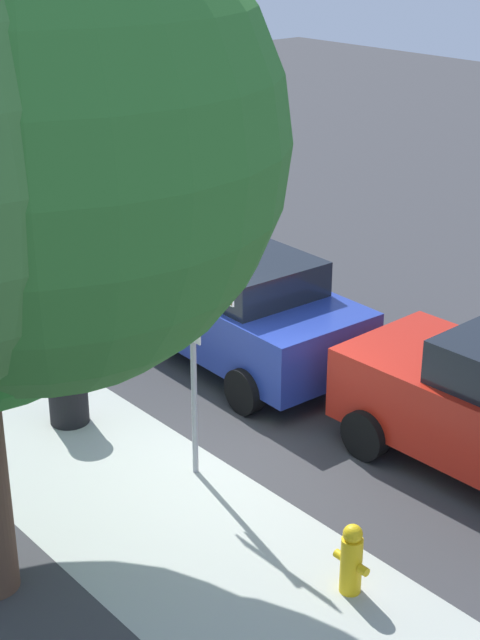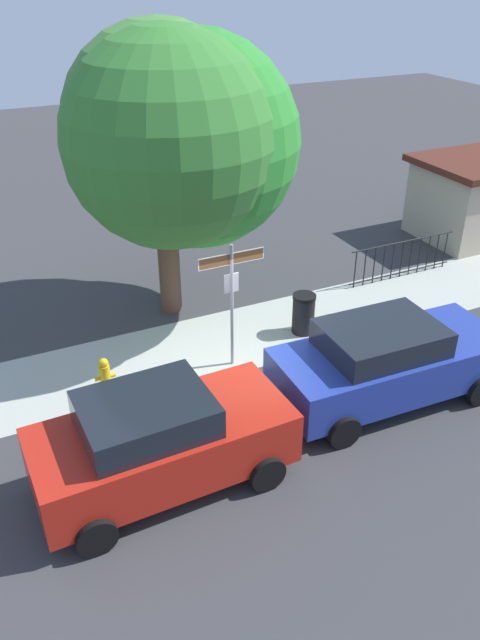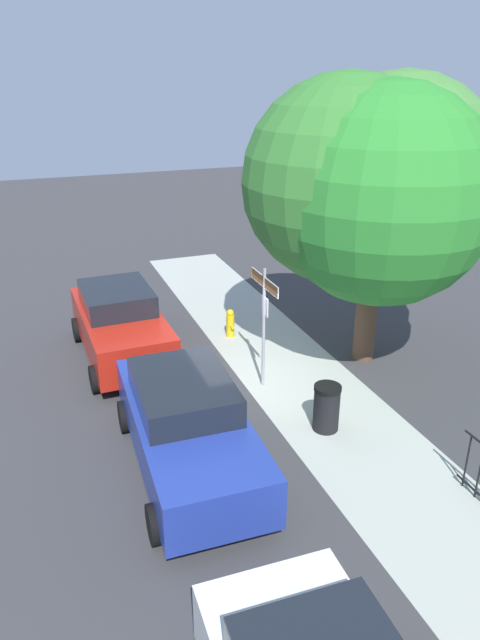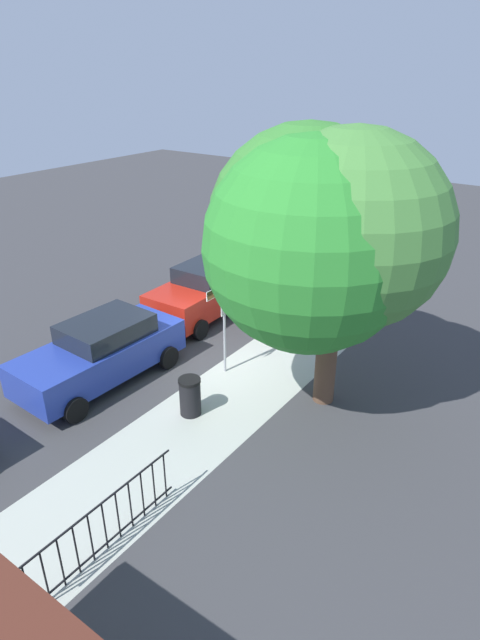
# 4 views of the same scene
# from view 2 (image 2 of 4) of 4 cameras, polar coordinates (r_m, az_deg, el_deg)

# --- Properties ---
(ground_plane) EXTENTS (60.00, 60.00, 0.00)m
(ground_plane) POSITION_cam_2_polar(r_m,az_deg,el_deg) (13.47, -0.27, -4.88)
(ground_plane) COLOR #38383A
(sidewalk_strip) EXTENTS (24.00, 2.60, 0.00)m
(sidewalk_strip) POSITION_cam_2_polar(r_m,az_deg,el_deg) (15.22, 4.46, -0.46)
(sidewalk_strip) COLOR #A9AEA3
(sidewalk_strip) RESTS_ON ground_plane
(street_sign) EXTENTS (1.43, 0.07, 2.81)m
(street_sign) POSITION_cam_2_polar(r_m,az_deg,el_deg) (12.79, -0.76, 3.39)
(street_sign) COLOR #9EA0A5
(street_sign) RESTS_ON ground_plane
(shade_tree) EXTENTS (5.35, 5.63, 6.70)m
(shade_tree) POSITION_cam_2_polar(r_m,az_deg,el_deg) (14.19, -5.79, 16.29)
(shade_tree) COLOR brown
(shade_tree) RESTS_ON ground_plane
(car_red) EXTENTS (4.27, 2.12, 1.78)m
(car_red) POSITION_cam_2_polar(r_m,az_deg,el_deg) (10.48, -7.23, -10.78)
(car_red) COLOR red
(car_red) RESTS_ON ground_plane
(car_blue) EXTENTS (4.68, 2.19, 1.71)m
(car_blue) POSITION_cam_2_polar(r_m,az_deg,el_deg) (12.63, 13.24, -3.62)
(car_blue) COLOR #223695
(car_blue) RESTS_ON ground_plane
(iron_fence) EXTENTS (3.36, 0.04, 1.07)m
(iron_fence) POSITION_cam_2_polar(r_m,az_deg,el_deg) (17.84, 14.45, 5.42)
(iron_fence) COLOR black
(iron_fence) RESTS_ON ground_plane
(utility_shed) EXTENTS (3.18, 3.02, 2.45)m
(utility_shed) POSITION_cam_2_polar(r_m,az_deg,el_deg) (20.99, 20.14, 10.33)
(utility_shed) COLOR tan
(utility_shed) RESTS_ON ground_plane
(fire_hydrant) EXTENTS (0.42, 0.22, 0.78)m
(fire_hydrant) POSITION_cam_2_polar(r_m,az_deg,el_deg) (13.04, -12.15, -4.91)
(fire_hydrant) COLOR yellow
(fire_hydrant) RESTS_ON ground_plane
(trash_bin) EXTENTS (0.55, 0.55, 0.98)m
(trash_bin) POSITION_cam_2_polar(r_m,az_deg,el_deg) (14.75, 5.77, 0.59)
(trash_bin) COLOR black
(trash_bin) RESTS_ON ground_plane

